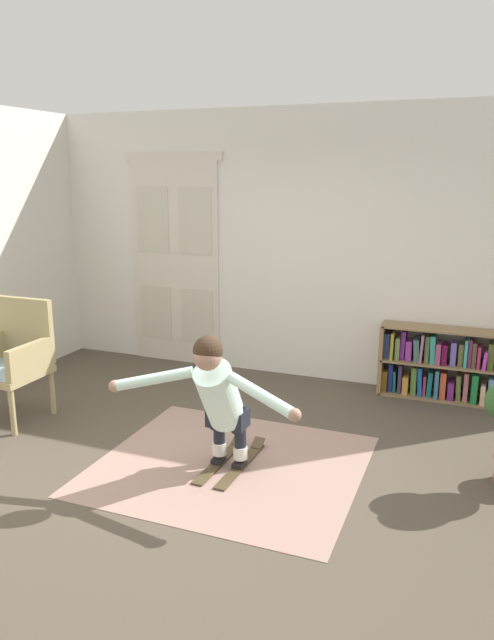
{
  "coord_description": "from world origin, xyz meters",
  "views": [
    {
      "loc": [
        1.79,
        -3.65,
        2.22
      ],
      "look_at": [
        0.05,
        0.79,
        1.05
      ],
      "focal_mm": 33.69,
      "sensor_mm": 36.0,
      "label": 1
    }
  ],
  "objects_px": {
    "skis_pair": "(232,461)",
    "person_skier": "(218,394)",
    "bookshelf": "(445,367)",
    "wicker_chair": "(13,357)"
  },
  "relations": [
    {
      "from": "skis_pair",
      "to": "person_skier",
      "type": "height_order",
      "value": "person_skier"
    },
    {
      "from": "bookshelf",
      "to": "skis_pair",
      "type": "bearing_deg",
      "value": -124.9
    },
    {
      "from": "bookshelf",
      "to": "wicker_chair",
      "type": "relative_size",
      "value": 1.19
    },
    {
      "from": "bookshelf",
      "to": "skis_pair",
      "type": "distance_m",
      "value": 2.54
    },
    {
      "from": "skis_pair",
      "to": "person_skier",
      "type": "bearing_deg",
      "value": -91.53
    },
    {
      "from": "wicker_chair",
      "to": "skis_pair",
      "type": "relative_size",
      "value": 1.34
    },
    {
      "from": "bookshelf",
      "to": "wicker_chair",
      "type": "xyz_separation_m",
      "value": [
        -3.67,
        -1.94,
        0.25
      ]
    },
    {
      "from": "bookshelf",
      "to": "wicker_chair",
      "type": "height_order",
      "value": "wicker_chair"
    },
    {
      "from": "wicker_chair",
      "to": "bookshelf",
      "type": "bearing_deg",
      "value": 27.85
    },
    {
      "from": "bookshelf",
      "to": "person_skier",
      "type": "relative_size",
      "value": 0.9
    }
  ]
}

